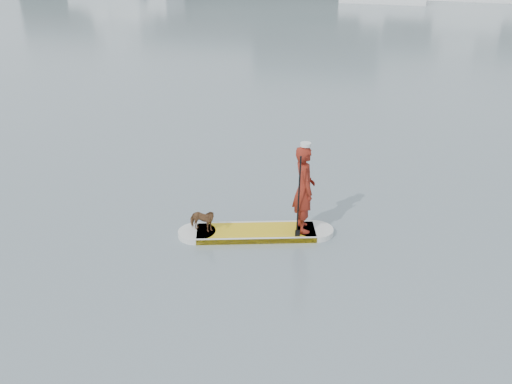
# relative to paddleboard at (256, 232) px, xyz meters

# --- Properties ---
(ground) EXTENTS (140.00, 140.00, 0.00)m
(ground) POSITION_rel_paddleboard_xyz_m (2.77, 0.81, -0.06)
(ground) COLOR slate
(ground) RESTS_ON ground
(paddleboard) EXTENTS (3.19, 1.53, 0.12)m
(paddleboard) POSITION_rel_paddleboard_xyz_m (0.00, 0.00, 0.00)
(paddleboard) COLOR yellow
(paddleboard) RESTS_ON ground
(paddler) EXTENTS (0.68, 0.80, 1.86)m
(paddler) POSITION_rel_paddleboard_xyz_m (0.95, 0.29, 0.99)
(paddler) COLOR maroon
(paddler) RESTS_ON paddleboard
(white_cap) EXTENTS (0.22, 0.22, 0.07)m
(white_cap) POSITION_rel_paddleboard_xyz_m (0.95, 0.29, 1.96)
(white_cap) COLOR silver
(white_cap) RESTS_ON paddler
(dog) EXTENTS (0.62, 0.31, 0.51)m
(dog) POSITION_rel_paddleboard_xyz_m (-1.08, -0.33, 0.31)
(dog) COLOR #56311D
(dog) RESTS_ON paddleboard
(paddle) EXTENTS (0.12, 0.30, 2.00)m
(paddle) POSITION_rel_paddleboard_xyz_m (0.90, -0.05, 0.74)
(paddle) COLOR black
(paddle) RESTS_ON ground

